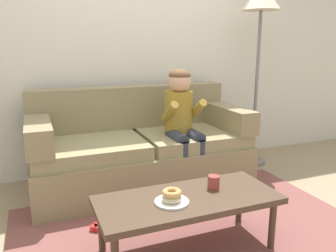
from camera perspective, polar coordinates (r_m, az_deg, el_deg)
ground at (r=2.66m, az=2.81°, el=-15.97°), size 10.00×10.00×0.00m
wall_back at (r=3.64m, az=-6.50°, el=14.79°), size 8.00×0.10×2.80m
area_rug at (r=2.47m, az=5.38°, el=-18.44°), size 2.48×1.89×0.01m
couch at (r=3.23m, az=-4.72°, el=-4.10°), size 1.98×0.90×0.91m
coffee_table at (r=2.19m, az=3.37°, el=-12.76°), size 1.15×0.50×0.38m
person_child at (r=3.08m, az=2.37°, el=1.48°), size 0.34×0.58×1.10m
plate at (r=2.09m, az=0.64°, el=-12.66°), size 0.21×0.21×0.01m
donut at (r=2.08m, az=0.64°, el=-12.05°), size 0.17×0.17×0.04m
donut_second at (r=2.06m, az=0.64°, el=-11.14°), size 0.15×0.15×0.04m
mug at (r=2.29m, az=7.69°, el=-9.37°), size 0.08×0.08×0.09m
toy_controller at (r=2.61m, az=-10.46°, el=-16.28°), size 0.23×0.09×0.05m
floor_lamp at (r=3.83m, az=15.37°, el=18.09°), size 0.41×0.41×1.92m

